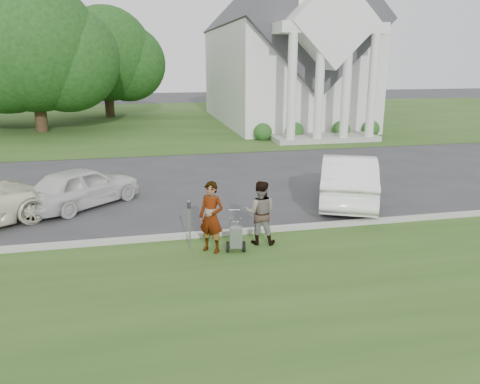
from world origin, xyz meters
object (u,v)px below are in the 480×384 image
object	(u,v)px
car_b	(83,187)
car_d	(348,179)
church	(284,41)
tree_back	(106,59)
tree_left	(33,52)
parking_meter_near	(189,219)
person_left	(211,218)
person_right	(260,213)
striping_cart	(236,238)

from	to	relation	value
car_b	car_d	xyz separation A→B (m)	(8.59, -1.36, 0.14)
church	tree_back	size ratio (longest dim) A/B	2.51
tree_left	parking_meter_near	size ratio (longest dim) A/B	8.30
person_left	parking_meter_near	bearing A→B (deg)	-164.86
person_right	car_b	bearing A→B (deg)	-25.16
person_right	car_d	size ratio (longest dim) A/B	0.34
church	tree_left	xyz separation A→B (m)	(-17.01, -1.13, -0.83)
church	person_left	world-z (taller)	church
car_b	striping_cart	bearing A→B (deg)	178.25
tree_back	striping_cart	bearing A→B (deg)	-81.70
person_right	tree_left	bearing A→B (deg)	-50.45
person_left	car_b	size ratio (longest dim) A/B	0.46
tree_back	car_d	xyz separation A→B (m)	(8.99, -27.21, -3.92)
striping_cart	car_b	distance (m)	6.26
church	tree_left	distance (m)	17.07
tree_left	person_left	world-z (taller)	tree_left
tree_left	striping_cart	bearing A→B (deg)	-69.47
person_right	parking_meter_near	world-z (taller)	person_right
church	striping_cart	world-z (taller)	church
church	tree_left	bearing A→B (deg)	-176.21
car_b	car_d	distance (m)	8.70
church	person_left	size ratio (longest dim) A/B	13.58
striping_cart	parking_meter_near	xyz separation A→B (m)	(-1.10, 0.36, 0.44)
car_b	car_d	bearing A→B (deg)	-141.27
striping_cart	person_right	bearing A→B (deg)	38.25
person_left	person_right	distance (m)	1.33
tree_back	person_right	bearing A→B (deg)	-80.26
tree_left	person_right	world-z (taller)	tree_left
tree_left	parking_meter_near	world-z (taller)	tree_left
striping_cart	parking_meter_near	size ratio (longest dim) A/B	0.76
church	parking_meter_near	size ratio (longest dim) A/B	18.83
parking_meter_near	person_left	bearing A→B (deg)	-23.36
striping_cart	person_right	distance (m)	0.95
person_left	car_d	size ratio (longest dim) A/B	0.36
church	person_left	distance (m)	25.79
tree_left	person_right	size ratio (longest dim) A/B	6.41
person_right	person_left	bearing A→B (deg)	28.89
tree_left	car_b	bearing A→B (deg)	-76.15
church	tree_back	bearing A→B (deg)	152.15
church	tree_back	distance (m)	14.77
tree_back	person_left	distance (m)	30.95
person_right	church	bearing A→B (deg)	-91.50
tree_back	car_d	world-z (taller)	tree_back
person_right	car_b	size ratio (longest dim) A/B	0.43
tree_back	car_b	world-z (taller)	tree_back
car_b	tree_left	bearing A→B (deg)	-28.44
striping_cart	car_d	distance (m)	5.67
parking_meter_near	person_right	bearing A→B (deg)	1.55
tree_back	striping_cart	world-z (taller)	tree_back
person_right	car_d	bearing A→B (deg)	-124.88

